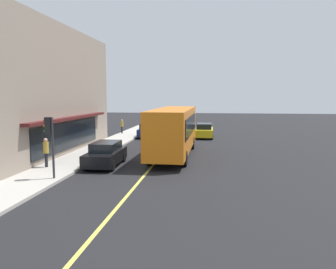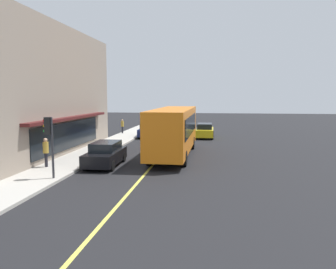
# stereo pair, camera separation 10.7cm
# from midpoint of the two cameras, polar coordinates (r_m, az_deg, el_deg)

# --- Properties ---
(ground) EXTENTS (120.00, 120.00, 0.00)m
(ground) POSITION_cam_midpoint_polar(r_m,az_deg,el_deg) (26.31, -0.69, -3.16)
(ground) COLOR black
(sidewalk) EXTENTS (80.00, 2.86, 0.15)m
(sidewalk) POSITION_cam_midpoint_polar(r_m,az_deg,el_deg) (27.62, -11.99, -2.68)
(sidewalk) COLOR #B2ADA3
(sidewalk) RESTS_ON ground
(lane_centre_stripe) EXTENTS (36.00, 0.16, 0.01)m
(lane_centre_stripe) POSITION_cam_midpoint_polar(r_m,az_deg,el_deg) (26.31, -0.69, -3.15)
(lane_centre_stripe) COLOR #D8D14C
(lane_centre_stripe) RESTS_ON ground
(storefront_building) EXTENTS (18.68, 10.80, 9.54)m
(storefront_building) POSITION_cam_midpoint_polar(r_m,az_deg,el_deg) (28.77, -25.73, 6.56)
(storefront_building) COLOR gray
(storefront_building) RESTS_ON ground
(bus) EXTENTS (11.16, 2.70, 3.50)m
(bus) POSITION_cam_midpoint_polar(r_m,az_deg,el_deg) (24.84, 1.11, 0.88)
(bus) COLOR orange
(bus) RESTS_ON ground
(traffic_light) EXTENTS (0.30, 0.52, 3.20)m
(traffic_light) POSITION_cam_midpoint_polar(r_m,az_deg,el_deg) (18.57, -19.23, 0.26)
(traffic_light) COLOR #2D2D33
(traffic_light) RESTS_ON sidewalk
(car_yellow) EXTENTS (4.31, 1.87, 1.52)m
(car_yellow) POSITION_cam_midpoint_polar(r_m,az_deg,el_deg) (36.01, 6.28, 0.64)
(car_yellow) COLOR yellow
(car_yellow) RESTS_ON ground
(car_black) EXTENTS (4.34, 1.94, 1.52)m
(car_black) POSITION_cam_midpoint_polar(r_m,az_deg,el_deg) (21.91, -10.35, -3.28)
(car_black) COLOR black
(car_black) RESTS_ON ground
(car_navy) EXTENTS (4.38, 2.02, 1.52)m
(car_navy) POSITION_cam_midpoint_polar(r_m,az_deg,el_deg) (36.31, -3.18, 0.72)
(car_navy) COLOR navy
(car_navy) RESTS_ON ground
(pedestrian_mid_block) EXTENTS (0.34, 0.34, 1.59)m
(pedestrian_mid_block) POSITION_cam_midpoint_polar(r_m,az_deg,el_deg) (39.06, -7.61, 1.61)
(pedestrian_mid_block) COLOR black
(pedestrian_mid_block) RESTS_ON sidewalk
(pedestrian_by_curb) EXTENTS (0.34, 0.34, 1.76)m
(pedestrian_by_curb) POSITION_cam_midpoint_polar(r_m,az_deg,el_deg) (21.73, -19.74, -2.40)
(pedestrian_by_curb) COLOR black
(pedestrian_by_curb) RESTS_ON sidewalk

